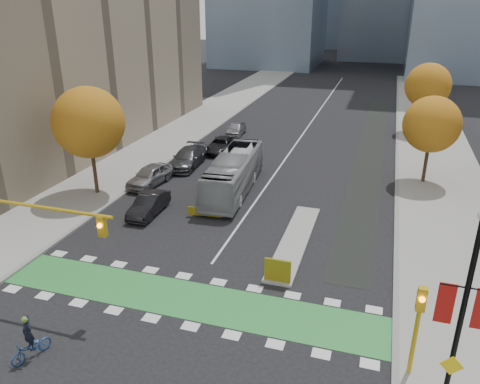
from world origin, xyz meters
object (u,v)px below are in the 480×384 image
Objects in this scene: tree_west at (89,123)px; parked_car_d at (221,145)px; traffic_signal_west at (13,223)px; bus at (234,173)px; parked_car_c at (187,158)px; hazard_board at (278,271)px; cyclist at (30,344)px; parked_car_a at (150,175)px; parked_car_b at (149,205)px; banner_lamppost at (462,314)px; parked_car_e at (236,129)px; tree_east_near at (432,125)px; tree_east_far at (428,86)px; traffic_signal_east at (418,318)px.

parked_car_d is (5.50, 12.95, -4.93)m from tree_west.
traffic_signal_west reaches higher than bus.
tree_west is 10.15m from parked_car_c.
cyclist is at bearing -135.33° from hazard_board.
cyclist is 0.44× the size of parked_car_a.
parked_car_c is at bearing 96.64° from parked_car_b.
cyclist is (-16.03, -1.73, -3.92)m from banner_lamppost.
parked_car_e is (-0.48, 21.19, 0.02)m from parked_car_b.
tree_east_near is at bearing 22.62° from tree_west.
tree_east_far is 34.18m from parked_car_b.
traffic_signal_east is 15.62m from cyclist.
traffic_signal_east reaches higher than parked_car_d.
tree_east_near is 1.65× the size of parked_car_b.
parked_car_a is (-13.00, 10.75, 0.01)m from hazard_board.
tree_east_far is 43.61m from traffic_signal_west.
cyclist is at bearing -91.05° from parked_car_e.
traffic_signal_west is (-19.93, -22.51, -0.83)m from tree_east_near.
parked_car_b is at bearing 82.22° from traffic_signal_west.
parked_car_a is at bearing 93.96° from traffic_signal_west.
traffic_signal_west is 20.72m from parked_car_c.
tree_west is 27.63m from banner_lamppost.
parked_car_c is at bearing -99.81° from parked_car_e.
traffic_signal_west is at bearing -113.63° from bus.
parked_car_e reaches higher than hazard_board.
tree_west reaches higher than parked_car_c.
traffic_signal_east is at bearing -29.07° from tree_west.
parked_car_c is at bearing 85.13° from parked_car_a.
tree_east_far is 1.79× the size of parked_car_e.
parked_car_a is (-21.50, -23.05, -4.43)m from tree_east_far.
traffic_signal_west is at bearing -71.98° from tree_west.
traffic_signal_west is 1.03× the size of banner_lamppost.
hazard_board is 11.97m from parked_car_b.
traffic_signal_east is at bearing -66.11° from parked_car_e.
tree_east_near is 19.19m from parked_car_d.
bus is at bearing 128.00° from traffic_signal_east.
tree_west is 20.38m from parked_car_e.
tree_west is 26.01m from tree_east_near.
parked_car_b is at bearing -20.43° from tree_west.
banner_lamppost is 38.58m from parked_car_e.
cyclist is at bearing -83.53° from parked_car_b.
parked_car_b is at bearing -93.72° from parked_car_e.
hazard_board is at bearing 64.27° from cyclist.
hazard_board is 16.87m from parked_car_a.
banner_lamppost reaches higher than cyclist.
parked_car_c is at bearing -138.53° from tree_east_far.
tree_west is 14.91m from parked_car_d.
traffic_signal_east is at bearing -93.81° from tree_east_near.
hazard_board is at bearing -25.99° from tree_west.
traffic_signal_east is at bearing -92.97° from tree_east_far.
banner_lamppost is at bearing -59.87° from parked_car_d.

